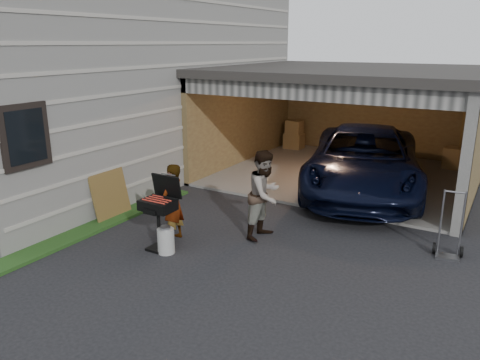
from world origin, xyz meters
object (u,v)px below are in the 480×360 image
(hand_truck, at_px, (449,244))
(bbq_grill, at_px, (159,207))
(minivan, at_px, (364,163))
(woman, at_px, (173,203))
(propane_tank, at_px, (166,241))
(plywood_panel, at_px, (110,195))
(man, at_px, (265,195))

(hand_truck, bearing_deg, bbq_grill, -161.54)
(minivan, relative_size, woman, 3.79)
(propane_tank, distance_m, plywood_panel, 2.22)
(man, distance_m, propane_tank, 1.97)
(bbq_grill, distance_m, propane_tank, 0.60)
(man, relative_size, hand_truck, 1.43)
(man, relative_size, propane_tank, 3.76)
(man, bearing_deg, plywood_panel, 108.23)
(minivan, relative_size, hand_truck, 4.69)
(minivan, height_order, bbq_grill, minivan)
(woman, height_order, bbq_grill, woman)
(hand_truck, bearing_deg, plywood_panel, -174.45)
(man, relative_size, plywood_panel, 1.63)
(plywood_panel, bearing_deg, hand_truck, 14.16)
(woman, relative_size, propane_tank, 3.26)
(bbq_grill, height_order, propane_tank, bbq_grill)
(propane_tank, bearing_deg, bbq_grill, 155.66)
(woman, height_order, hand_truck, woman)
(woman, height_order, man, man)
(woman, distance_m, hand_truck, 4.84)
(propane_tank, xyz_separation_m, plywood_panel, (-2.07, 0.75, 0.28))
(woman, distance_m, propane_tank, 0.76)
(minivan, relative_size, propane_tank, 12.36)
(man, xyz_separation_m, hand_truck, (3.09, 0.84, -0.61))
(woman, distance_m, man, 1.69)
(woman, xyz_separation_m, propane_tank, (0.24, -0.52, -0.50))
(man, distance_m, plywood_panel, 3.30)
(minivan, distance_m, bbq_grill, 5.40)
(bbq_grill, xyz_separation_m, hand_truck, (4.41, 2.25, -0.56))
(man, height_order, propane_tank, man)
(woman, bearing_deg, bbq_grill, 1.80)
(woman, xyz_separation_m, plywood_panel, (-1.83, 0.23, -0.22))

